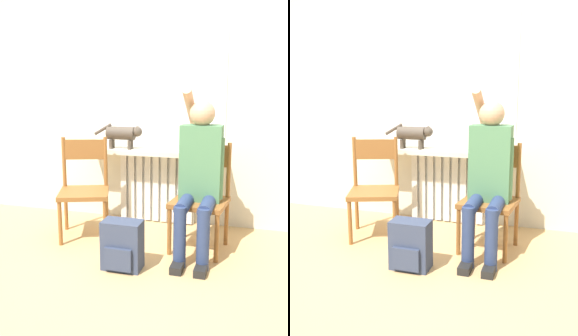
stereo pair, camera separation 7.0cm
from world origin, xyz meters
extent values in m
plane|color=tan|center=(0.00, 0.00, 0.00)|extent=(12.00, 12.00, 0.00)
cube|color=beige|center=(0.00, 1.23, 1.35)|extent=(7.00, 0.06, 2.70)
cube|color=silver|center=(0.00, 1.16, 0.36)|extent=(0.78, 0.05, 0.73)
cube|color=silver|center=(-0.35, 1.12, 0.36)|extent=(0.06, 0.03, 0.70)
cube|color=silver|center=(-0.26, 1.12, 0.36)|extent=(0.06, 0.03, 0.70)
cube|color=silver|center=(-0.17, 1.12, 0.36)|extent=(0.06, 0.03, 0.70)
cube|color=silver|center=(-0.09, 1.12, 0.36)|extent=(0.06, 0.03, 0.70)
cube|color=silver|center=(0.00, 1.12, 0.36)|extent=(0.06, 0.03, 0.70)
cube|color=silver|center=(0.09, 1.12, 0.36)|extent=(0.06, 0.03, 0.70)
cube|color=silver|center=(0.17, 1.12, 0.36)|extent=(0.06, 0.03, 0.70)
cube|color=silver|center=(0.26, 1.12, 0.36)|extent=(0.06, 0.03, 0.70)
cube|color=silver|center=(0.35, 1.12, 0.36)|extent=(0.06, 0.03, 0.70)
cube|color=beige|center=(0.00, 1.06, 0.75)|extent=(1.39, 0.29, 0.05)
cube|color=white|center=(0.00, 1.20, 1.45)|extent=(1.34, 0.01, 1.36)
cube|color=brown|center=(-0.53, 0.54, 0.42)|extent=(0.57, 0.57, 0.04)
cylinder|color=brown|center=(-0.65, 0.28, 0.20)|extent=(0.04, 0.04, 0.40)
cylinder|color=brown|center=(-0.28, 0.42, 0.20)|extent=(0.04, 0.04, 0.40)
cylinder|color=brown|center=(-0.79, 0.66, 0.20)|extent=(0.04, 0.04, 0.40)
cylinder|color=brown|center=(-0.42, 0.79, 0.20)|extent=(0.04, 0.04, 0.40)
cylinder|color=brown|center=(-0.79, 0.66, 0.68)|extent=(0.04, 0.04, 0.48)
cylinder|color=brown|center=(-0.42, 0.79, 0.68)|extent=(0.04, 0.04, 0.48)
cube|color=brown|center=(-0.60, 0.72, 0.80)|extent=(0.39, 0.16, 0.19)
cube|color=brown|center=(0.53, 0.54, 0.42)|extent=(0.49, 0.49, 0.04)
cylinder|color=brown|center=(0.32, 0.36, 0.20)|extent=(0.04, 0.04, 0.40)
cylinder|color=brown|center=(0.71, 0.32, 0.20)|extent=(0.04, 0.04, 0.40)
cylinder|color=brown|center=(0.36, 0.76, 0.20)|extent=(0.04, 0.04, 0.40)
cylinder|color=brown|center=(0.75, 0.71, 0.20)|extent=(0.04, 0.04, 0.40)
cylinder|color=brown|center=(0.36, 0.76, 0.68)|extent=(0.04, 0.04, 0.48)
cylinder|color=brown|center=(0.75, 0.71, 0.68)|extent=(0.04, 0.04, 0.48)
cube|color=brown|center=(0.56, 0.73, 0.80)|extent=(0.40, 0.07, 0.19)
cylinder|color=navy|center=(0.44, 0.36, 0.46)|extent=(0.11, 0.41, 0.11)
cylinder|color=navy|center=(0.62, 0.36, 0.46)|extent=(0.11, 0.41, 0.11)
cylinder|color=navy|center=(0.44, 0.15, 0.24)|extent=(0.10, 0.10, 0.49)
cylinder|color=navy|center=(0.62, 0.15, 0.24)|extent=(0.10, 0.10, 0.49)
cube|color=black|center=(0.44, 0.09, 0.03)|extent=(0.09, 0.20, 0.06)
cube|color=black|center=(0.62, 0.09, 0.03)|extent=(0.09, 0.20, 0.06)
cube|color=#4C7F56|center=(0.53, 0.56, 0.76)|extent=(0.34, 0.20, 0.63)
sphere|color=tan|center=(0.53, 0.56, 1.17)|extent=(0.21, 0.21, 0.21)
cylinder|color=tan|center=(0.42, 0.70, 1.20)|extent=(0.08, 0.50, 0.38)
cylinder|color=#4C7F56|center=(0.69, 0.52, 0.73)|extent=(0.08, 0.08, 0.51)
cylinder|color=#4C4238|center=(-0.33, 1.00, 0.93)|extent=(0.28, 0.13, 0.13)
sphere|color=#4C4238|center=(-0.16, 1.00, 0.95)|extent=(0.10, 0.10, 0.10)
cone|color=#4C4238|center=(-0.16, 0.98, 1.00)|extent=(0.03, 0.03, 0.03)
cone|color=#4C4238|center=(-0.16, 1.03, 1.00)|extent=(0.03, 0.03, 0.03)
cylinder|color=#4C4238|center=(-0.23, 0.97, 0.82)|extent=(0.04, 0.04, 0.09)
cylinder|color=#4C4238|center=(-0.23, 1.04, 0.82)|extent=(0.04, 0.04, 0.09)
cylinder|color=#4C4238|center=(-0.43, 0.97, 0.82)|extent=(0.04, 0.04, 0.09)
cylinder|color=#4C4238|center=(-0.43, 1.04, 0.82)|extent=(0.04, 0.04, 0.09)
cylinder|color=#4C4238|center=(-0.53, 1.00, 0.96)|extent=(0.19, 0.03, 0.13)
cube|color=#333D56|center=(0.03, 0.01, 0.19)|extent=(0.30, 0.18, 0.38)
cube|color=#333D56|center=(0.03, -0.10, 0.11)|extent=(0.21, 0.03, 0.17)
camera|label=1|loc=(0.99, -2.66, 1.37)|focal=42.00mm
camera|label=2|loc=(1.06, -2.64, 1.37)|focal=42.00mm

